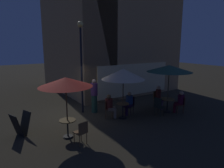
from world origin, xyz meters
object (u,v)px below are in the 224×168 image
at_px(street_lamp_near_corner, 81,53).
at_px(patron_seated_3, 180,100).
at_px(cafe_table_2, 167,102).
at_px(cafe_chair_4, 158,105).
at_px(patron_seated_0, 129,102).
at_px(patron_standing_4, 94,96).
at_px(cafe_chair_0, 82,131).
at_px(patron_seated_2, 159,96).
at_px(patron_seated_1, 110,105).
at_px(cafe_chair_2, 107,107).
at_px(cafe_chair_3, 157,98).
at_px(patio_umbrella_0, 66,82).
at_px(cafe_chair_1, 130,103).
at_px(menu_sandwich_board, 21,124).
at_px(cafe_chair_5, 182,103).
at_px(patio_umbrella_2, 169,69).
at_px(patio_umbrella_1, 123,74).
at_px(cafe_table_0, 68,126).
at_px(cafe_table_1, 123,108).

height_order(street_lamp_near_corner, patron_seated_3, street_lamp_near_corner).
bearing_deg(cafe_table_2, cafe_chair_4, -167.54).
distance_m(patron_seated_0, patron_standing_4, 1.86).
relative_size(cafe_chair_0, patron_seated_2, 0.69).
bearing_deg(patron_seated_0, patron_seated_1, -28.80).
relative_size(cafe_chair_2, cafe_chair_3, 0.95).
xyz_separation_m(patio_umbrella_0, cafe_chair_1, (3.77, 0.86, -1.66)).
bearing_deg(cafe_chair_1, patron_standing_4, -64.82).
height_order(patron_seated_1, patron_seated_2, patron_seated_2).
height_order(menu_sandwich_board, cafe_chair_5, menu_sandwich_board).
height_order(patio_umbrella_2, cafe_chair_2, patio_umbrella_2).
relative_size(patron_seated_0, patron_standing_4, 0.65).
relative_size(menu_sandwich_board, cafe_chair_5, 1.05).
relative_size(cafe_chair_1, cafe_chair_5, 1.03).
relative_size(cafe_table_2, cafe_chair_4, 0.77).
relative_size(patio_umbrella_1, cafe_chair_4, 2.53).
distance_m(patio_umbrella_2, patron_seated_2, 1.79).
distance_m(street_lamp_near_corner, patron_seated_3, 5.72).
xyz_separation_m(street_lamp_near_corner, patron_seated_2, (3.96, -1.70, -2.42)).
relative_size(patio_umbrella_2, patron_seated_1, 2.11).
bearing_deg(cafe_chair_4, cafe_table_0, 164.60).
bearing_deg(cafe_chair_5, patio_umbrella_0, 41.23).
xyz_separation_m(cafe_chair_0, patron_standing_4, (2.09, 2.92, 0.37)).
distance_m(street_lamp_near_corner, cafe_chair_0, 4.44).
distance_m(patron_seated_0, patron_seated_1, 1.13).
distance_m(patio_umbrella_2, cafe_chair_0, 5.75).
bearing_deg(cafe_chair_2, patron_standing_4, 128.09).
height_order(cafe_table_1, cafe_chair_2, cafe_chair_2).
relative_size(patio_umbrella_0, patron_seated_0, 2.03).
xyz_separation_m(patio_umbrella_2, cafe_chair_5, (0.52, -0.56, -1.81)).
distance_m(cafe_table_1, cafe_chair_1, 0.80).
bearing_deg(street_lamp_near_corner, patio_umbrella_0, -126.30).
bearing_deg(patio_umbrella_2, cafe_chair_3, 81.55).
height_order(cafe_table_0, cafe_chair_2, cafe_chair_2).
distance_m(street_lamp_near_corner, cafe_chair_5, 5.91).
bearing_deg(cafe_table_2, cafe_chair_1, 153.44).
bearing_deg(cafe_chair_4, patron_standing_4, 123.99).
height_order(patio_umbrella_1, cafe_chair_2, patio_umbrella_1).
bearing_deg(cafe_chair_1, street_lamp_near_corner, -62.67).
relative_size(street_lamp_near_corner, patron_seated_1, 3.92).
height_order(patio_umbrella_2, patron_seated_1, patio_umbrella_2).
relative_size(cafe_table_1, cafe_chair_5, 0.85).
distance_m(menu_sandwich_board, cafe_chair_4, 6.39).
xyz_separation_m(menu_sandwich_board, cafe_chair_1, (5.28, -0.31, 0.06)).
bearing_deg(cafe_table_2, patron_seated_1, 163.55).
height_order(menu_sandwich_board, cafe_chair_1, menu_sandwich_board).
xyz_separation_m(street_lamp_near_corner, cafe_chair_1, (2.02, -1.52, -2.61)).
bearing_deg(street_lamp_near_corner, cafe_chair_1, -37.02).
bearing_deg(patron_seated_0, patio_umbrella_0, -13.28).
height_order(cafe_chair_3, cafe_chair_4, cafe_chair_4).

